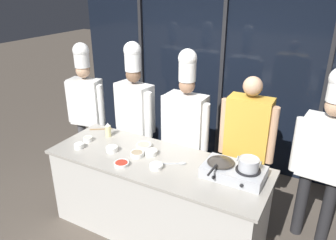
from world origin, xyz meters
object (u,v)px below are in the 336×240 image
chef_line (186,121)px  squeeze_bottle_oil (108,130)px  serving_spoon_solid (179,163)px  chef_head (86,102)px  chef_sous (135,109)px  stock_pot (249,164)px  chef_pastry (326,150)px  prep_bowl_bean_sprouts (112,149)px  prep_bowl_chili_flakes (121,163)px  prep_bowl_shrimp (144,146)px  serving_spoon_slotted (106,129)px  portable_stove (234,172)px  prep_bowl_mushrooms (137,154)px  prep_bowl_onion (151,152)px  frying_pan (221,160)px  person_guest (247,138)px  prep_bowl_noodles (88,139)px  prep_bowl_rice (79,146)px  prep_bowl_garlic (156,166)px

chef_line → squeeze_bottle_oil: bearing=32.9°
serving_spoon_solid → chef_head: size_ratio=0.12×
chef_head → chef_sous: (0.72, 0.09, 0.00)m
stock_pot → chef_pastry: (0.58, 0.62, -0.00)m
prep_bowl_bean_sprouts → chef_sous: (-0.21, 0.75, 0.16)m
prep_bowl_chili_flakes → prep_bowl_shrimp: prep_bowl_shrimp is taller
serving_spoon_slotted → chef_head: bearing=154.1°
portable_stove → prep_bowl_mushrooms: size_ratio=3.89×
prep_bowl_onion → chef_head: bearing=158.7°
prep_bowl_bean_sprouts → prep_bowl_shrimp: prep_bowl_bean_sprouts is taller
frying_pan → serving_spoon_solid: frying_pan is taller
squeeze_bottle_oil → chef_sous: (0.05, 0.48, 0.11)m
chef_pastry → prep_bowl_bean_sprouts: bearing=25.7°
prep_bowl_bean_sprouts → chef_pastry: chef_pastry is taller
portable_stove → serving_spoon_slotted: (-1.71, 0.26, -0.05)m
portable_stove → serving_spoon_slotted: size_ratio=2.32×
frying_pan → chef_head: bearing=166.2°
portable_stove → prep_bowl_mushrooms: portable_stove is taller
prep_bowl_onion → person_guest: person_guest is taller
prep_bowl_mushrooms → prep_bowl_onion: same height
frying_pan → serving_spoon_slotted: (-1.58, 0.26, -0.14)m
prep_bowl_bean_sprouts → chef_line: chef_line is taller
frying_pan → squeeze_bottle_oil: (-1.43, 0.13, -0.06)m
serving_spoon_slotted → prep_bowl_noodles: bearing=-85.6°
chef_head → person_guest: (2.18, 0.05, -0.05)m
chef_pastry → prep_bowl_mushrooms: bearing=27.6°
chef_head → prep_bowl_shrimp: bearing=149.8°
chef_head → person_guest: 2.18m
frying_pan → portable_stove: bearing=1.7°
prep_bowl_onion → chef_head: (-1.34, 0.52, 0.16)m
prep_bowl_noodles → chef_line: size_ratio=0.05×
prep_bowl_mushrooms → serving_spoon_solid: (0.46, 0.07, -0.02)m
prep_bowl_mushrooms → serving_spoon_solid: 0.46m
frying_pan → prep_bowl_onion: bearing=-179.6°
squeeze_bottle_oil → chef_line: bearing=31.8°
stock_pot → prep_bowl_onion: (-1.02, -0.01, -0.15)m
prep_bowl_bean_sprouts → prep_bowl_rice: size_ratio=1.18×
squeeze_bottle_oil → prep_bowl_mushrooms: 0.61m
prep_bowl_noodles → chef_line: 1.14m
serving_spoon_slotted → chef_line: bearing=20.4°
portable_stove → prep_bowl_noodles: (-1.68, -0.09, -0.03)m
prep_bowl_onion → serving_spoon_solid: (0.34, -0.03, -0.02)m
chef_pastry → serving_spoon_slotted: bearing=13.0°
prep_bowl_shrimp → prep_bowl_garlic: size_ratio=1.28×
prep_bowl_mushrooms → prep_bowl_onion: bearing=41.6°
serving_spoon_solid → chef_line: bearing=111.1°
prep_bowl_onion → chef_pastry: (1.60, 0.62, 0.15)m
prep_bowl_bean_sprouts → serving_spoon_solid: 0.76m
squeeze_bottle_oil → chef_pastry: bearing=12.2°
prep_bowl_noodles → chef_sous: bearing=75.8°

